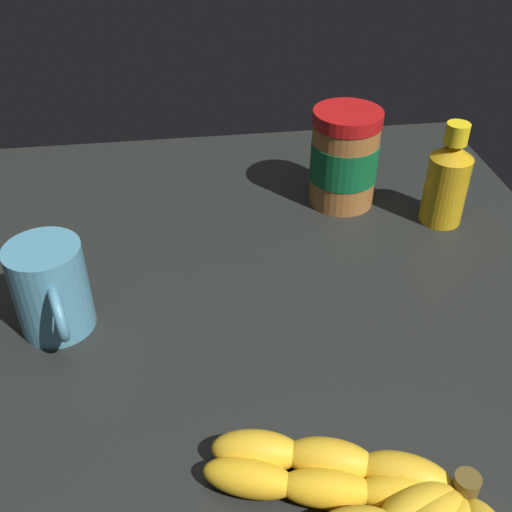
{
  "coord_description": "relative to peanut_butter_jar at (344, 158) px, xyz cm",
  "views": [
    {
      "loc": [
        -47.35,
        7.48,
        43.17
      ],
      "look_at": [
        2.93,
        0.52,
        5.48
      ],
      "focal_mm": 42.89,
      "sensor_mm": 36.0,
      "label": 1
    }
  ],
  "objects": [
    {
      "name": "ground_plane",
      "position": [
        -21.17,
        13.49,
        -7.86
      ],
      "size": [
        86.68,
        75.22,
        3.03
      ],
      "primitive_type": "cube",
      "color": "black"
    },
    {
      "name": "honey_bottle",
      "position": [
        -6.33,
        -11.47,
        -0.56
      ],
      "size": [
        5.27,
        5.27,
        13.28
      ],
      "color": "gold",
      "rests_on": "ground_plane"
    },
    {
      "name": "peanut_butter_jar",
      "position": [
        0.0,
        0.0,
        0.0
      ],
      "size": [
        8.76,
        8.76,
        12.82
      ],
      "color": "#9E602D",
      "rests_on": "ground_plane"
    },
    {
      "name": "coffee_mug",
      "position": [
        -20.07,
        34.56,
        -1.49
      ],
      "size": [
        11.04,
        7.39,
        9.66
      ],
      "color": "teal",
      "rests_on": "ground_plane"
    }
  ]
}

